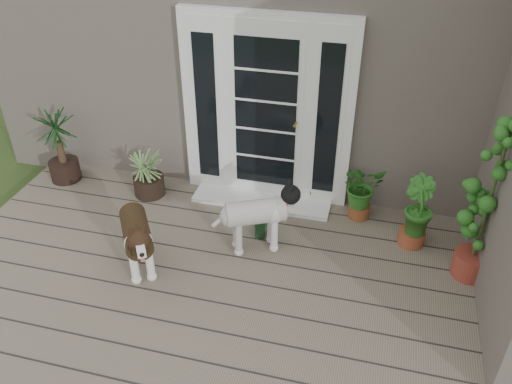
# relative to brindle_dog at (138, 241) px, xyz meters

# --- Properties ---
(deck) EXTENTS (6.20, 4.60, 0.12)m
(deck) POSITION_rel_brindle_dog_xyz_m (1.08, -0.59, -0.40)
(deck) COLOR #6B5B4C
(deck) RESTS_ON ground
(house_main) EXTENTS (7.40, 4.00, 3.10)m
(house_main) POSITION_rel_brindle_dog_xyz_m (1.08, 3.66, 1.09)
(house_main) COLOR #665E54
(house_main) RESTS_ON ground
(door_unit) EXTENTS (1.90, 0.14, 2.15)m
(door_unit) POSITION_rel_brindle_dog_xyz_m (0.88, 1.61, 0.73)
(door_unit) COLOR white
(door_unit) RESTS_ON deck
(door_step) EXTENTS (1.60, 0.40, 0.05)m
(door_step) POSITION_rel_brindle_dog_xyz_m (0.88, 1.41, -0.32)
(door_step) COLOR white
(door_step) RESTS_ON deck
(brindle_dog) EXTENTS (0.73, 0.88, 0.68)m
(brindle_dog) POSITION_rel_brindle_dog_xyz_m (0.00, 0.00, 0.00)
(brindle_dog) COLOR #3B2915
(brindle_dog) RESTS_ON deck
(white_dog) EXTENTS (0.87, 0.65, 0.67)m
(white_dog) POSITION_rel_brindle_dog_xyz_m (1.02, 0.59, -0.01)
(white_dog) COLOR white
(white_dog) RESTS_ON deck
(spider_plant) EXTENTS (0.71, 0.71, 0.64)m
(spider_plant) POSITION_rel_brindle_dog_xyz_m (-0.46, 1.25, -0.02)
(spider_plant) COLOR #82935B
(spider_plant) RESTS_ON deck
(yucca) EXTENTS (0.79, 0.79, 1.00)m
(yucca) POSITION_rel_brindle_dog_xyz_m (-1.62, 1.30, 0.16)
(yucca) COLOR black
(yucca) RESTS_ON deck
(herb_a) EXTENTS (0.62, 0.62, 0.58)m
(herb_a) POSITION_rel_brindle_dog_xyz_m (2.00, 1.41, -0.05)
(herb_a) COLOR #1D6624
(herb_a) RESTS_ON deck
(herb_b) EXTENTS (0.53, 0.53, 0.57)m
(herb_b) POSITION_rel_brindle_dog_xyz_m (2.58, 1.07, -0.06)
(herb_b) COLOR #1E621C
(herb_b) RESTS_ON deck
(herb_c) EXTENTS (0.43, 0.43, 0.56)m
(herb_c) POSITION_rel_brindle_dog_xyz_m (3.31, 1.41, -0.06)
(herb_c) COLOR #23651C
(herb_c) RESTS_ON deck
(sapling) EXTENTS (0.69, 0.69, 1.79)m
(sapling) POSITION_rel_brindle_dog_xyz_m (3.13, 0.72, 0.56)
(sapling) COLOR #225819
(sapling) RESTS_ON deck
(clog_left) EXTENTS (0.20, 0.33, 0.09)m
(clog_left) POSITION_rel_brindle_dog_xyz_m (1.00, 0.86, -0.29)
(clog_left) COLOR black
(clog_left) RESTS_ON deck
(clog_right) EXTENTS (0.22, 0.33, 0.09)m
(clog_right) POSITION_rel_brindle_dog_xyz_m (1.01, 1.02, -0.30)
(clog_right) COLOR #173A18
(clog_right) RESTS_ON deck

